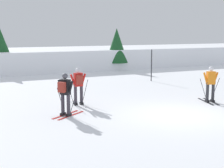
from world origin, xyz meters
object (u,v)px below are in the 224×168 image
conifer_far_left (0,45)px  trail_marker_pole (151,65)px  skier_orange (211,83)px  skier_black (65,92)px  conifer_far_right (117,45)px  skier_red (78,84)px

conifer_far_left → trail_marker_pole: bearing=-43.6°
skier_orange → skier_black: bearing=176.9°
skier_orange → trail_marker_pole: size_ratio=0.81×
skier_orange → conifer_far_right: (1.92, 14.05, 1.18)m
skier_red → skier_black: 2.02m
trail_marker_pole → skier_red: bearing=-144.4°
skier_orange → skier_red: bearing=160.6°
trail_marker_pole → conifer_far_left: (-8.64, 8.23, 1.17)m
conifer_far_right → skier_black: bearing=-123.0°
skier_black → conifer_far_right: bearing=57.0°
skier_black → trail_marker_pole: size_ratio=0.81×
skier_orange → skier_red: size_ratio=1.00×
skier_black → conifer_far_right: 16.33m
conifer_far_left → conifer_far_right: size_ratio=1.01×
skier_black → conifer_far_right: size_ratio=0.48×
conifer_far_left → conifer_far_right: 9.55m
skier_red → trail_marker_pole: 8.48m
skier_orange → trail_marker_pole: trail_marker_pole is taller
skier_orange → skier_red: 6.15m
skier_red → trail_marker_pole: trail_marker_pole is taller
skier_red → conifer_far_left: bearing=97.6°
trail_marker_pole → skier_black: bearing=-140.6°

